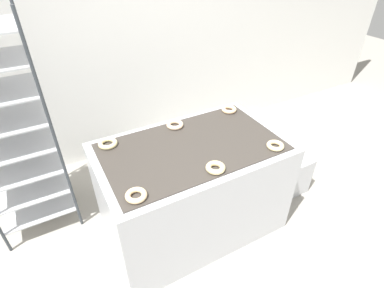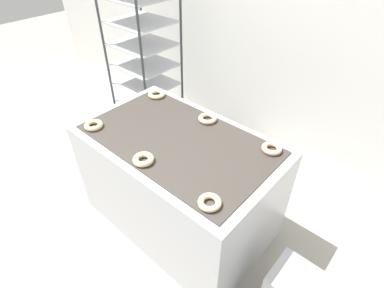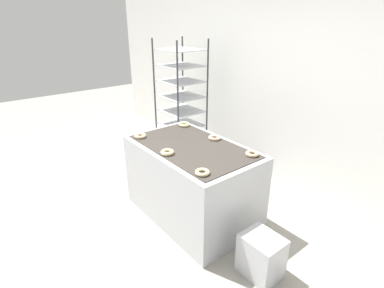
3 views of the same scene
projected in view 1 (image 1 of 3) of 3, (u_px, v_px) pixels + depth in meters
ground_plane at (236, 286)px, 2.26m from camera, size 14.00×14.00×0.00m
wall_back at (123, 29)px, 2.98m from camera, size 8.00×0.05×2.80m
fryer_machine at (192, 188)px, 2.51m from camera, size 1.45×0.89×0.86m
baking_rack_cart at (9, 132)px, 2.27m from camera, size 0.61×0.54×1.85m
glaze_bin at (289, 174)px, 3.01m from camera, size 0.34×0.29×0.40m
donut_near_left at (136, 195)px, 1.81m from camera, size 0.13×0.13×0.04m
donut_near_center at (215, 168)px, 2.02m from camera, size 0.14×0.14×0.04m
donut_near_right at (275, 146)px, 2.24m from camera, size 0.13×0.13×0.03m
donut_far_left at (108, 143)px, 2.26m from camera, size 0.14×0.14×0.04m
donut_far_center at (175, 125)px, 2.48m from camera, size 0.14×0.14×0.04m
donut_far_right at (229, 109)px, 2.70m from camera, size 0.13×0.13×0.04m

